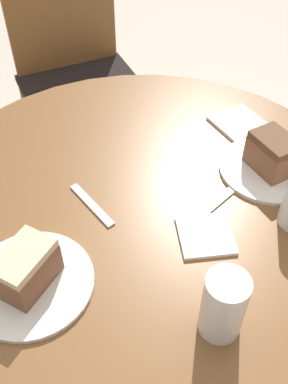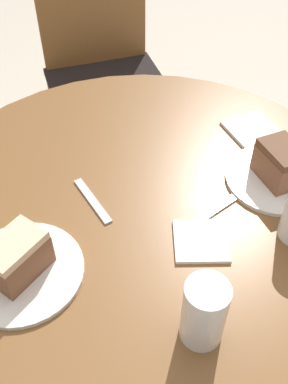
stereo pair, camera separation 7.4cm
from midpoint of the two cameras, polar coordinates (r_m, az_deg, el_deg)
The scene contains 12 objects.
ground_plane at distance 1.59m, azimuth 1.41°, elevation -19.72°, with size 8.00×8.00×0.00m, color beige.
table at distance 1.13m, azimuth 1.90°, elevation -8.22°, with size 1.07×1.07×0.73m.
chair at distance 1.86m, azimuth -3.94°, elevation 15.20°, with size 0.50×0.49×0.97m.
plate_near at distance 1.09m, azimuth 18.29°, elevation 1.55°, with size 0.23×0.23×0.01m.
plate_far at distance 0.89m, azimuth -12.92°, elevation -9.93°, with size 0.24×0.24×0.01m.
cake_slice_near at distance 1.05m, azimuth 18.88°, elevation 3.43°, with size 0.10×0.12×0.09m.
cake_slice_far at distance 0.85m, azimuth -13.43°, elevation -8.12°, with size 0.13×0.13×0.09m.
glass_water at distance 0.77m, azimuth 10.44°, elevation -15.20°, with size 0.07×0.07×0.14m.
napkin_stack at distance 1.21m, azimuth 15.30°, elevation 7.59°, with size 0.14×0.14×0.01m.
fork at distance 1.01m, azimuth 12.55°, elevation -1.36°, with size 0.16×0.10×0.00m.
spoon at distance 0.99m, azimuth -4.44°, elevation -1.17°, with size 0.07×0.15×0.00m.
napkin_side at distance 0.92m, azimuth 9.54°, elevation -6.22°, with size 0.13×0.13×0.01m.
Camera 2 is at (-0.13, -0.65, 1.45)m, focal length 42.00 mm.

